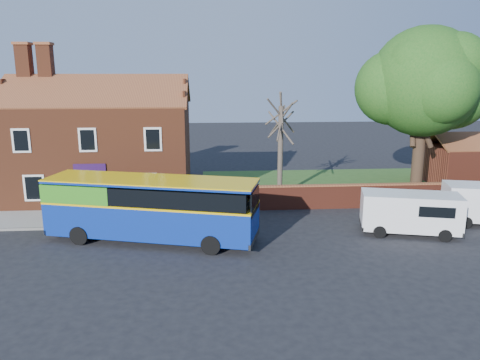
{
  "coord_description": "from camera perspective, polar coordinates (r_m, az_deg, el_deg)",
  "views": [
    {
      "loc": [
        0.31,
        -21.86,
        8.74
      ],
      "look_at": [
        2.28,
        5.0,
        2.47
      ],
      "focal_mm": 35.0,
      "sensor_mm": 36.0,
      "label": 1
    }
  ],
  "objects": [
    {
      "name": "boundary_wall",
      "position": [
        32.51,
        18.93,
        -1.74
      ],
      "size": [
        22.0,
        0.38,
        1.6
      ],
      "color": "maroon",
      "rests_on": "ground"
    },
    {
      "name": "outbuilding",
      "position": [
        41.67,
        27.26,
        1.78
      ],
      "size": [
        8.2,
        5.06,
        4.17
      ],
      "color": "maroon",
      "rests_on": "ground"
    },
    {
      "name": "bus",
      "position": [
        24.94,
        -11.48,
        -3.09
      ],
      "size": [
        11.33,
        5.58,
        3.34
      ],
      "rotation": [
        0.0,
        0.0,
        -0.27
      ],
      "color": "navy",
      "rests_on": "ground"
    },
    {
      "name": "van_near",
      "position": [
        27.21,
        20.07,
        -3.64
      ],
      "size": [
        5.53,
        3.3,
        2.28
      ],
      "rotation": [
        0.0,
        0.0,
        -0.25
      ],
      "color": "white",
      "rests_on": "ground"
    },
    {
      "name": "ground",
      "position": [
        23.54,
        -4.71,
        -8.73
      ],
      "size": [
        120.0,
        120.0,
        0.0
      ],
      "primitive_type": "plane",
      "color": "black",
      "rests_on": "ground"
    },
    {
      "name": "grass_strip",
      "position": [
        38.11,
        15.37,
        -0.6
      ],
      "size": [
        26.0,
        12.0,
        0.04
      ],
      "primitive_type": "cube",
      "color": "#426B28",
      "rests_on": "ground"
    },
    {
      "name": "shop_building",
      "position": [
        34.57,
        -16.43,
        3.7
      ],
      "size": [
        12.3,
        8.13,
        10.5
      ],
      "color": "brown",
      "rests_on": "ground"
    },
    {
      "name": "pavement",
      "position": [
        29.85,
        -18.24,
        -4.48
      ],
      "size": [
        18.0,
        3.5,
        0.12
      ],
      "primitive_type": "cube",
      "color": "gray",
      "rests_on": "ground"
    },
    {
      "name": "large_tree",
      "position": [
        36.26,
        21.57,
        10.7
      ],
      "size": [
        9.74,
        7.71,
        11.89
      ],
      "color": "black",
      "rests_on": "ground"
    },
    {
      "name": "bare_tree",
      "position": [
        32.9,
        4.96,
        4.07
      ],
      "size": [
        2.63,
        3.14,
        7.02
      ],
      "color": "#4C4238",
      "rests_on": "ground"
    },
    {
      "name": "kerb",
      "position": [
        28.24,
        -19.08,
        -5.52
      ],
      "size": [
        18.0,
        0.15,
        0.14
      ],
      "primitive_type": "cube",
      "color": "slate",
      "rests_on": "ground"
    }
  ]
}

